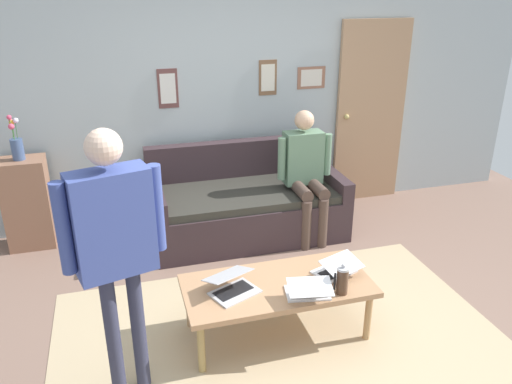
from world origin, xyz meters
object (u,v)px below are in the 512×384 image
object	(u,v)px
interior_door	(370,114)
laptop_center	(337,269)
laptop_left	(232,286)
side_shelf	(28,203)
person_seated	(306,168)
french_press	(342,280)
coffee_table	(277,288)
flower_vase	(17,144)
person_standing	(114,236)
couch	(246,205)
laptop_right	(308,291)

from	to	relation	value
interior_door	laptop_center	xyz separation A→B (m)	(1.35, 2.14, -0.56)
laptop_left	side_shelf	world-z (taller)	side_shelf
side_shelf	person_seated	world-z (taller)	person_seated
french_press	coffee_table	bearing A→B (deg)	-31.54
coffee_table	flower_vase	bearing A→B (deg)	-46.20
laptop_center	french_press	bearing A→B (deg)	73.11
laptop_left	person_standing	size ratio (longest dim) A/B	0.24
laptop_left	person_standing	distance (m)	1.00
flower_vase	laptop_center	bearing A→B (deg)	140.04
flower_vase	french_press	bearing A→B (deg)	135.88
french_press	flower_vase	distance (m)	3.19
laptop_center	flower_vase	size ratio (longest dim) A/B	0.87
interior_door	couch	world-z (taller)	interior_door
laptop_center	person_seated	xyz separation A→B (m)	(-0.29, -1.41, 0.26)
laptop_left	laptop_center	bearing A→B (deg)	-179.14
coffee_table	flower_vase	size ratio (longest dim) A/B	3.13
coffee_table	laptop_right	bearing A→B (deg)	126.72
coffee_table	laptop_center	world-z (taller)	laptop_center
laptop_center	side_shelf	distance (m)	3.04
laptop_right	person_standing	xyz separation A→B (m)	(1.22, 0.08, 0.63)
laptop_right	person_seated	world-z (taller)	person_seated
couch	flower_vase	distance (m)	2.23
person_standing	person_seated	distance (m)	2.51
side_shelf	french_press	bearing A→B (deg)	135.87
interior_door	coffee_table	size ratio (longest dim) A/B	1.53
side_shelf	flower_vase	xyz separation A→B (m)	(0.00, -0.00, 0.59)
person_standing	person_seated	world-z (taller)	person_standing
laptop_right	coffee_table	bearing A→B (deg)	-53.28
laptop_left	side_shelf	bearing A→B (deg)	-51.88
laptop_center	laptop_right	distance (m)	0.37
laptop_right	french_press	distance (m)	0.24
coffee_table	laptop_right	xyz separation A→B (m)	(-0.15, 0.20, 0.08)
person_seated	laptop_right	bearing A→B (deg)	69.72
coffee_table	person_seated	bearing A→B (deg)	-117.95
person_standing	person_seated	xyz separation A→B (m)	(-1.81, -1.70, -0.37)
laptop_right	interior_door	bearing A→B (deg)	-125.14
couch	laptop_left	xyz separation A→B (m)	(0.54, 1.65, 0.16)
laptop_right	side_shelf	world-z (taller)	side_shelf
side_shelf	laptop_right	bearing A→B (deg)	133.18
side_shelf	interior_door	bearing A→B (deg)	-177.11
interior_door	laptop_center	world-z (taller)	interior_door
interior_door	laptop_left	world-z (taller)	interior_door
coffee_table	laptop_left	bearing A→B (deg)	1.78
side_shelf	laptop_center	bearing A→B (deg)	140.03
laptop_right	person_seated	distance (m)	1.75
interior_door	flower_vase	size ratio (longest dim) A/B	4.79
couch	side_shelf	bearing A→B (deg)	-8.58
interior_door	french_press	world-z (taller)	interior_door
laptop_left	laptop_right	size ratio (longest dim) A/B	1.18
couch	person_standing	distance (m)	2.44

